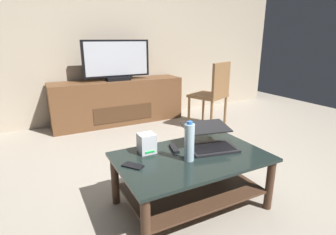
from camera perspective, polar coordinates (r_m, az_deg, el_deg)
The scene contains 11 objects.
ground_plane at distance 2.33m, azimuth 5.06°, elevation -15.58°, with size 7.68×7.68×0.00m, color #9E9384.
back_wall at distance 4.27m, azimuth -13.54°, elevation 18.36°, with size 6.40×0.12×2.80m, color #B2A38C.
coffee_table at distance 2.02m, azimuth 5.04°, elevation -11.50°, with size 1.09×0.70×0.42m.
media_cabinet at distance 4.07m, azimuth -10.59°, elevation 3.39°, with size 1.94×0.46×0.65m.
television at distance 3.96m, azimuth -10.97°, elevation 11.82°, with size 0.98×0.20×0.57m.
dining_chair at distance 3.79m, azimuth 9.69°, elevation 5.52°, with size 0.57×0.57×0.93m.
laptop at distance 2.11m, azimuth 8.94°, elevation -4.67°, with size 0.43×0.44×0.16m.
router_box at distance 1.99m, azimuth -4.62°, elevation -5.54°, with size 0.12×0.12×0.15m.
water_bottle_near at distance 1.84m, azimuth 4.61°, elevation -5.31°, with size 0.07×0.07×0.29m.
cell_phone at distance 1.82m, azimuth -7.59°, elevation -10.26°, with size 0.07×0.14×0.01m, color black.
tv_remote at distance 2.05m, azimuth 1.32°, elevation -6.68°, with size 0.04×0.16×0.02m, color black.
Camera 1 is at (-1.09, -1.65, 1.24)m, focal length 28.31 mm.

